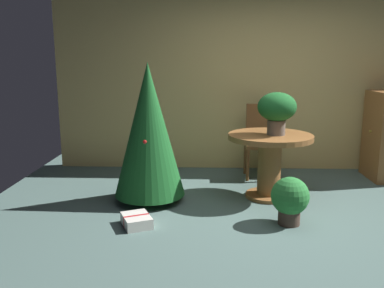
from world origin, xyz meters
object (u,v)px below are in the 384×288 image
(flower_vase, at_px, (277,109))
(gift_box_cream, at_px, (137,221))
(wooden_chair_far, at_px, (260,137))
(potted_plant, at_px, (290,198))
(round_dining_table, at_px, (270,155))
(holiday_tree, at_px, (149,130))

(flower_vase, bearing_deg, gift_box_cream, -148.87)
(flower_vase, relative_size, wooden_chair_far, 0.49)
(flower_vase, relative_size, potted_plant, 1.01)
(flower_vase, xyz_separation_m, potted_plant, (0.03, -0.78, -0.78))
(flower_vase, distance_m, wooden_chair_far, 1.07)
(round_dining_table, bearing_deg, potted_plant, -83.94)
(round_dining_table, relative_size, wooden_chair_far, 0.97)
(round_dining_table, height_order, wooden_chair_far, wooden_chair_far)
(wooden_chair_far, xyz_separation_m, gift_box_cream, (-1.40, -1.82, -0.49))
(wooden_chair_far, height_order, gift_box_cream, wooden_chair_far)
(wooden_chair_far, xyz_separation_m, potted_plant, (0.09, -1.72, -0.28))
(flower_vase, height_order, wooden_chair_far, flower_vase)
(holiday_tree, bearing_deg, round_dining_table, 7.51)
(flower_vase, xyz_separation_m, gift_box_cream, (-1.46, -0.88, -1.00))
(gift_box_cream, bearing_deg, potted_plant, 3.86)
(holiday_tree, relative_size, potted_plant, 3.29)
(wooden_chair_far, distance_m, gift_box_cream, 2.35)
(holiday_tree, height_order, gift_box_cream, holiday_tree)
(flower_vase, relative_size, holiday_tree, 0.31)
(wooden_chair_far, relative_size, gift_box_cream, 2.53)
(wooden_chair_far, bearing_deg, gift_box_cream, -127.67)
(wooden_chair_far, height_order, potted_plant, wooden_chair_far)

